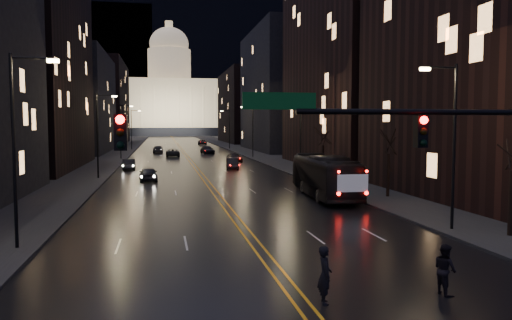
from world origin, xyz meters
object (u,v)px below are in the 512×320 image
pedestrian_b (445,269)px  traffic_signal (490,147)px  bus (325,176)px  oncoming_car_a (148,174)px  oncoming_car_b (129,164)px  receding_car_a (232,164)px  pedestrian_a (325,275)px

pedestrian_b → traffic_signal: bearing=-145.0°
bus → traffic_signal: bearing=-92.2°
bus → oncoming_car_a: size_ratio=2.76×
bus → oncoming_car_b: bus is taller
traffic_signal → pedestrian_b: 4.42m
bus → receding_car_a: bearing=102.6°
bus → receding_car_a: (-3.93, 25.02, -0.95)m
oncoming_car_b → receding_car_a: size_ratio=0.98×
receding_car_a → bus: bearing=-75.0°
traffic_signal → receding_car_a: bearing=91.7°
oncoming_car_b → receding_car_a: receding_car_a is taller
oncoming_car_b → pedestrian_b: (13.56, -49.61, 0.17)m
oncoming_car_b → pedestrian_a: pedestrian_a is taller
receding_car_a → traffic_signal: bearing=-82.2°
receding_car_a → oncoming_car_a: bearing=-125.8°
traffic_signal → receding_car_a: 48.92m
bus → oncoming_car_a: bus is taller
traffic_signal → oncoming_car_a: bearing=107.4°
bus → receding_car_a: size_ratio=2.74×
pedestrian_a → pedestrian_b: 4.33m
oncoming_car_a → traffic_signal: bearing=103.4°
oncoming_car_a → receding_car_a: (10.21, 11.39, -0.02)m
oncoming_car_a → oncoming_car_b: bearing=-82.4°
pedestrian_b → oncoming_car_a: bearing=10.9°
traffic_signal → oncoming_car_b: (-14.41, 50.59, -4.39)m
pedestrian_b → pedestrian_a: bearing=85.4°
receding_car_a → pedestrian_b: bearing=-83.2°
pedestrian_a → pedestrian_b: size_ratio=1.08×
bus → pedestrian_b: (-3.30, -22.71, -0.79)m
receding_car_a → pedestrian_a: size_ratio=2.30×
oncoming_car_b → receding_car_a: bearing=170.0°
oncoming_car_a → pedestrian_a: (6.52, -36.42, 0.21)m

